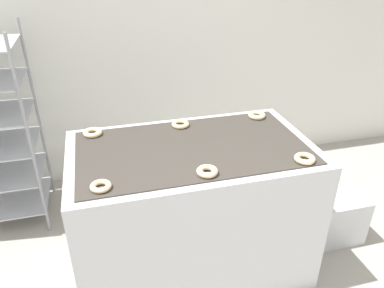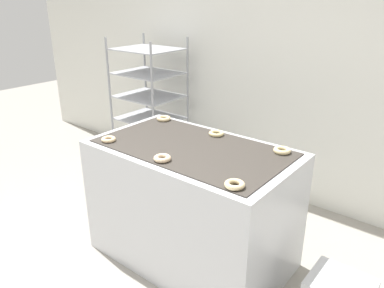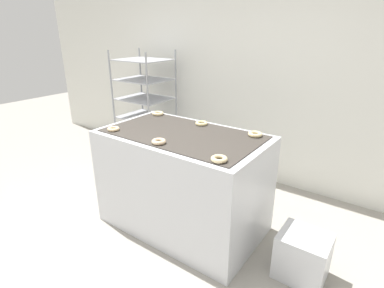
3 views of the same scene
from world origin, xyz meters
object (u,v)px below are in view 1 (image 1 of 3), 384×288
Objects in this scene: glaze_bin at (336,216)px; donut_far_left at (93,133)px; donut_near_right at (305,159)px; fryer_machine at (192,210)px; donut_near_left at (101,186)px; donut_near_center at (206,171)px; donut_far_right at (257,115)px; donut_far_center at (180,124)px.

donut_far_left is at bearing 169.49° from glaze_bin.
donut_near_right reaches higher than glaze_bin.
glaze_bin is (1.18, 0.00, -0.30)m from fryer_machine.
donut_far_left reaches higher than donut_near_left.
donut_near_center is at bearing -90.90° from fryer_machine.
donut_far_left is at bearing 91.86° from donut_near_left.
glaze_bin is at bearing 15.29° from donut_near_center.
fryer_machine is 13.79× the size of donut_near_left.
donut_near_center is 0.96× the size of donut_far_right.
donut_near_left is 0.89× the size of donut_far_left.
fryer_machine is at bearing 28.79° from donut_near_left.
donut_near_left and donut_far_center have the same top height.
donut_near_left is (-1.74, -0.31, 0.80)m from glaze_bin.
donut_near_center is at bearing -90.42° from donut_far_center.
donut_far_center is (0.59, -0.02, -0.00)m from donut_far_left.
donut_near_right is 0.64m from donut_far_right.
donut_far_left is (-0.58, 0.65, -0.00)m from donut_near_center.
donut_near_center is 0.96× the size of donut_far_left.
donut_near_center is at bearing -164.71° from glaze_bin.
glaze_bin is 1.95m from donut_near_left.
donut_near_center is at bearing 178.78° from donut_near_right.
donut_near_center is (-0.01, -0.32, 0.51)m from fryer_machine.
donut_far_right reaches higher than donut_far_center.
donut_far_left reaches higher than donut_far_center.
donut_near_right is at bearing -29.67° from fryer_machine.
donut_near_left is 0.64m from donut_far_left.
fryer_machine is 12.33× the size of donut_far_right.
donut_far_left is 1.02× the size of donut_far_center.
donut_near_left is 0.93× the size of donut_near_center.
donut_far_left is 1.00× the size of donut_far_right.
donut_far_left reaches higher than fryer_machine.
donut_near_center is 0.98× the size of donut_far_center.
donut_near_left is 1.15m from donut_near_right.
donut_far_center is at bearing -1.90° from donut_far_left.
donut_near_right is at bearing -47.76° from donut_far_center.
donut_near_right reaches higher than donut_far_center.
donut_near_center reaches higher than donut_far_left.
fryer_machine is at bearing 89.10° from donut_near_center.
glaze_bin is 3.46× the size of donut_near_left.
donut_far_right is at bearing 28.76° from fryer_machine.
donut_near_center reaches higher than fryer_machine.
donut_far_right is (0.57, 0.63, -0.00)m from donut_near_center.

